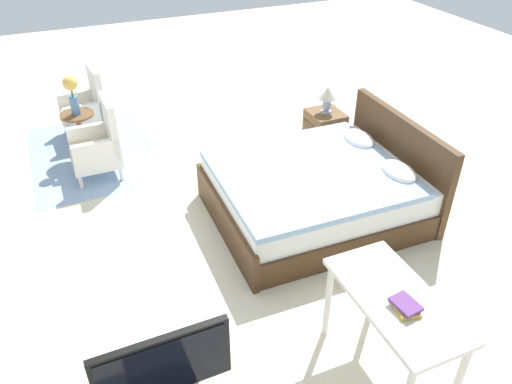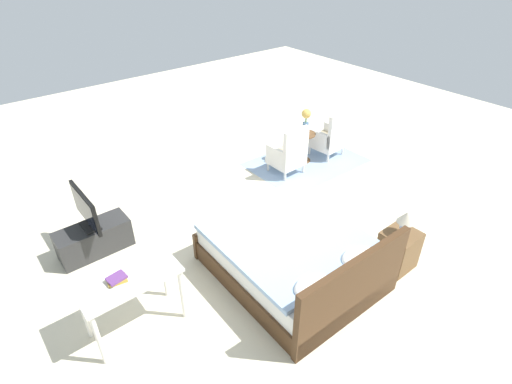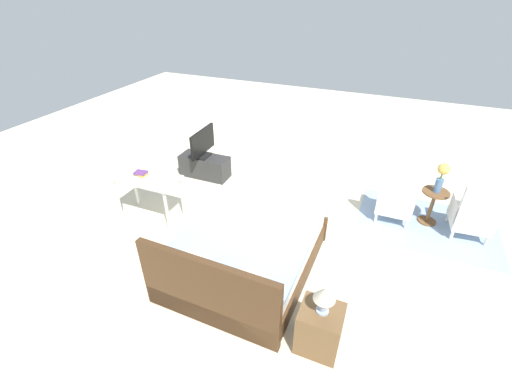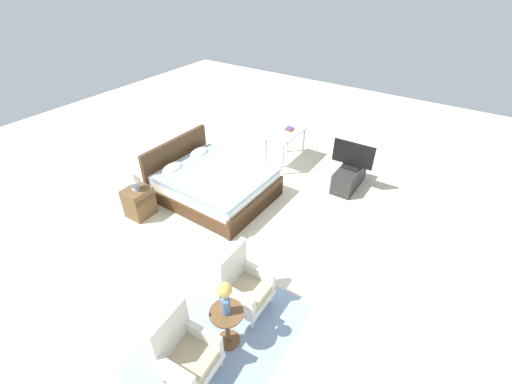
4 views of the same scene
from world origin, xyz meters
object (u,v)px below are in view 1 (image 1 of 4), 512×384
armchair_by_window_left (86,109)px  side_table (80,130)px  table_lamp (327,96)px  book_stack (405,306)px  bed (319,191)px  armchair_by_window_right (99,145)px  tv_flatscreen (164,369)px  flower_vase (72,91)px  vanity_desk (394,309)px  nightstand (324,132)px

armchair_by_window_left → side_table: size_ratio=1.60×
table_lamp → book_stack: (3.17, -1.26, 0.02)m
bed → armchair_by_window_right: 2.61m
side_table → table_lamp: 3.07m
tv_flatscreen → book_stack: 1.54m
book_stack → table_lamp: bearing=158.4°
armchair_by_window_right → tv_flatscreen: (3.52, -0.10, 0.32)m
armchair_by_window_right → side_table: bearing=-164.6°
flower_vase → tv_flatscreen: (4.07, 0.05, -0.16)m
vanity_desk → side_table: bearing=-159.0°
armchair_by_window_left → table_lamp: (1.65, 2.69, 0.38)m
bed → flower_vase: (-2.27, -2.10, 0.57)m
tv_flatscreen → bed: bearing=131.2°
armchair_by_window_left → table_lamp: size_ratio=2.79×
bed → armchair_by_window_left: bed is taller
side_table → vanity_desk: vanity_desk is taller
armchair_by_window_left → armchair_by_window_right: (1.09, 0.00, 0.00)m
table_lamp → side_table: bearing=-111.2°
nightstand → vanity_desk: 3.33m
side_table → table_lamp: (1.10, 2.83, 0.40)m
armchair_by_window_right → tv_flatscreen: tv_flatscreen is taller
side_table → vanity_desk: bearing=21.0°
table_lamp → vanity_desk: bearing=-22.0°
table_lamp → book_stack: table_lamp is taller
armchair_by_window_left → flower_vase: bearing=-15.2°
bed → side_table: (-2.27, -2.10, 0.06)m
side_table → nightstand: size_ratio=1.05×
bed → flower_vase: 3.15m
table_lamp → flower_vase: bearing=-111.2°
bed → side_table: 3.10m
armchair_by_window_right → side_table: size_ratio=1.60×
side_table → flower_vase: bearing=0.0°
tv_flatscreen → book_stack: tv_flatscreen is taller
bed → table_lamp: bearing=148.1°
flower_vase → book_stack: 4.55m
table_lamp → tv_flatscreen: size_ratio=0.41×
flower_vase → bed: bearing=42.8°
nightstand → vanity_desk: vanity_desk is taller
armchair_by_window_left → vanity_desk: bearing=17.1°
armchair_by_window_left → side_table: armchair_by_window_left is taller
bed → vanity_desk: bearing=-15.0°
armchair_by_window_right → nightstand: 2.74m
bed → side_table: bearing=-137.2°
armchair_by_window_right → nightstand: (0.55, 2.68, -0.11)m
side_table → tv_flatscreen: tv_flatscreen is taller
bed → tv_flatscreen: bearing=-48.8°
armchair_by_window_right → armchair_by_window_left: bearing=-180.0°
flower_vase → book_stack: size_ratio=2.23×
armchair_by_window_right → table_lamp: armchair_by_window_right is taller
armchair_by_window_left → book_stack: 5.04m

